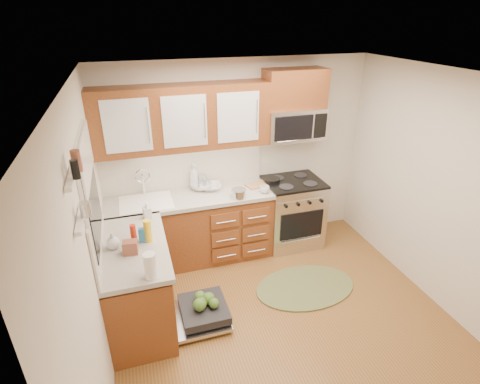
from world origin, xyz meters
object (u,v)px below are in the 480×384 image
object	(u,v)px
upper_cabinets	(182,118)
cutting_board	(257,185)
rug	(305,287)
paper_towel_roll	(150,266)
skillet	(272,180)
microwave	(293,123)
dishwasher	(200,313)
bowl_a	(210,187)
range	(292,212)
sink	(147,212)
cup	(265,190)
bowl_b	(201,186)
stock_pot	(239,194)

from	to	relation	value
upper_cabinets	cutting_board	bearing A→B (deg)	-5.49
rug	paper_towel_roll	size ratio (longest dim) A/B	5.11
paper_towel_roll	skillet	bearing A→B (deg)	41.80
upper_cabinets	microwave	world-z (taller)	upper_cabinets
upper_cabinets	paper_towel_roll	bearing A→B (deg)	-110.23
dishwasher	cutting_board	xyz separation A→B (m)	(1.04, 1.19, 0.84)
microwave	bowl_a	world-z (taller)	microwave
upper_cabinets	range	distance (m)	1.99
sink	skillet	distance (m)	1.66
upper_cabinets	dishwasher	world-z (taller)	upper_cabinets
range	microwave	world-z (taller)	microwave
rug	paper_towel_roll	xyz separation A→B (m)	(-1.76, -0.46, 1.03)
dishwasher	rug	world-z (taller)	dishwasher
rug	cutting_board	world-z (taller)	cutting_board
range	sink	size ratio (longest dim) A/B	1.53
cutting_board	bowl_a	size ratio (longest dim) A/B	1.04
cup	sink	bearing A→B (deg)	173.31
dishwasher	paper_towel_roll	world-z (taller)	paper_towel_roll
skillet	cutting_board	world-z (taller)	skillet
upper_cabinets	cutting_board	distance (m)	1.31
cutting_board	bowl_b	world-z (taller)	bowl_b
cutting_board	cup	bearing A→B (deg)	-85.20
range	dishwasher	distance (m)	1.95
dishwasher	skillet	xyz separation A→B (m)	(1.26, 1.21, 0.87)
microwave	paper_towel_roll	bearing A→B (deg)	-141.77
sink	bowl_a	bearing A→B (deg)	9.39
stock_pot	bowl_a	size ratio (longest dim) A/B	0.67
sink	skillet	world-z (taller)	skillet
rug	sink	bearing A→B (deg)	150.08
dishwasher	bowl_b	distance (m)	1.60
dishwasher	cutting_board	size ratio (longest dim) A/B	2.46
stock_pot	paper_towel_roll	distance (m)	1.70
rug	paper_towel_roll	bearing A→B (deg)	-165.18
stock_pot	cutting_board	xyz separation A→B (m)	(0.33, 0.27, -0.04)
sink	cutting_board	bearing A→B (deg)	2.73
stock_pot	bowl_b	xyz separation A→B (m)	(-0.39, 0.38, -0.01)
stock_pot	cutting_board	bearing A→B (deg)	39.09
sink	paper_towel_roll	bearing A→B (deg)	-92.49
bowl_b	upper_cabinets	bearing A→B (deg)	-172.35
microwave	paper_towel_roll	world-z (taller)	microwave
cutting_board	cup	distance (m)	0.24
cup	range	bearing A→B (deg)	20.56
microwave	cup	world-z (taller)	microwave
upper_cabinets	skillet	distance (m)	1.45
dishwasher	stock_pot	bearing A→B (deg)	52.34
range	microwave	size ratio (longest dim) A/B	1.25
cup	dishwasher	bearing A→B (deg)	-138.13
range	paper_towel_roll	xyz separation A→B (m)	(-1.99, -1.45, 0.57)
cup	cutting_board	bearing A→B (deg)	94.80
sink	bowl_b	world-z (taller)	bowl_b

